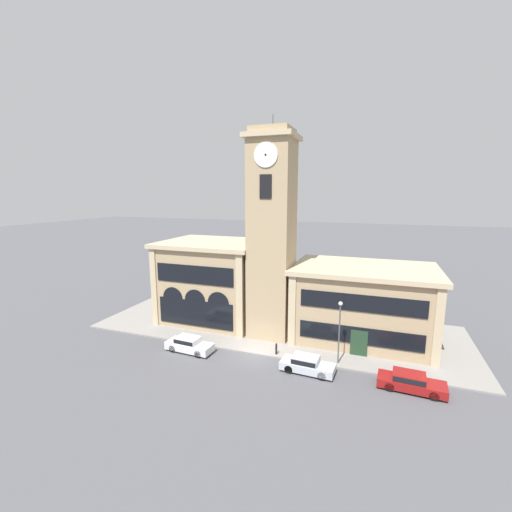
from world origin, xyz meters
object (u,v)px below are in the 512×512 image
at_px(parked_car_near, 189,344).
at_px(street_lamp, 340,323).
at_px(bollard, 276,349).
at_px(parked_car_mid, 307,364).
at_px(parked_car_far, 410,381).

xyz_separation_m(parked_car_near, street_lamp, (13.54, 2.17, 3.10)).
xyz_separation_m(street_lamp, bollard, (-5.54, -0.20, -3.17)).
bearing_deg(street_lamp, parked_car_near, -170.90).
height_order(parked_car_mid, parked_car_far, parked_car_mid).
bearing_deg(parked_car_near, parked_car_far, 3.61).
xyz_separation_m(parked_car_far, bollard, (-11.16, 1.97, -0.04)).
bearing_deg(parked_car_near, street_lamp, 12.71).
bearing_deg(bollard, parked_car_near, -166.19).
relative_size(parked_car_near, bollard, 4.37).
relative_size(parked_car_mid, street_lamp, 0.82).
distance_m(parked_car_near, parked_car_mid, 11.23).
bearing_deg(parked_car_near, parked_car_mid, 3.61).
height_order(parked_car_far, street_lamp, street_lamp).
relative_size(parked_car_mid, bollard, 4.31).
height_order(parked_car_near, parked_car_far, parked_car_near).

